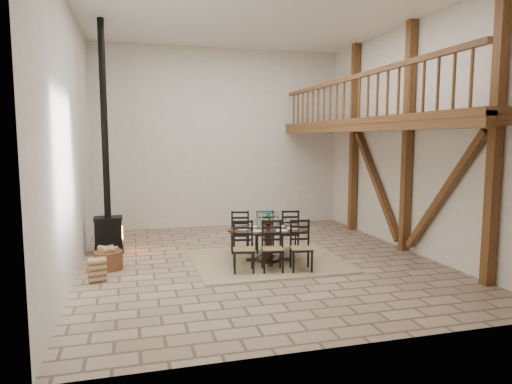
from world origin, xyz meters
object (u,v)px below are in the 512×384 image
object	(u,v)px
wood_stove	(107,201)
log_stack	(97,270)
dining_table	(268,244)
log_basket	(108,259)

from	to	relation	value
wood_stove	log_stack	distance (m)	2.32
dining_table	log_basket	bearing A→B (deg)	-174.74
wood_stove	log_basket	distance (m)	1.66
log_stack	log_basket	bearing A→B (deg)	78.74
dining_table	log_basket	distance (m)	3.14
log_stack	wood_stove	bearing A→B (deg)	87.17
dining_table	log_stack	bearing A→B (deg)	-161.25
wood_stove	log_basket	size ratio (longest dim) A/B	9.29
wood_stove	log_stack	xyz separation A→B (m)	(-0.10, -2.12, -0.93)
log_stack	dining_table	bearing A→B (deg)	8.34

